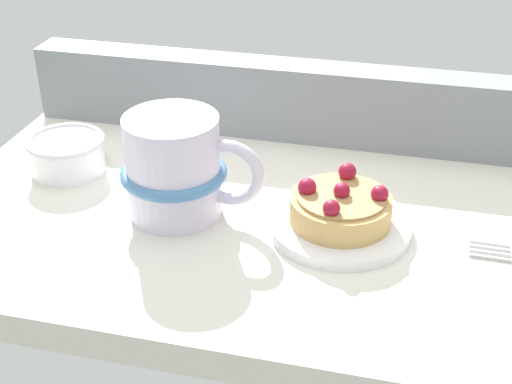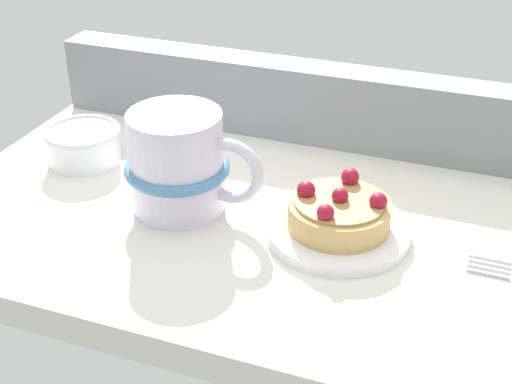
# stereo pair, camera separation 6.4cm
# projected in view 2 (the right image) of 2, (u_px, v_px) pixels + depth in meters

# --- Properties ---
(ground_plane) EXTENTS (0.67, 0.38, 0.03)m
(ground_plane) POSITION_uv_depth(u_px,v_px,m) (290.00, 230.00, 0.67)
(ground_plane) COLOR silver
(window_rail_back) EXTENTS (0.66, 0.04, 0.08)m
(window_rail_back) POSITION_uv_depth(u_px,v_px,m) (339.00, 107.00, 0.78)
(window_rail_back) COLOR gray
(window_rail_back) RESTS_ON ground_plane
(dessert_plate) EXTENTS (0.13, 0.13, 0.01)m
(dessert_plate) POSITION_uv_depth(u_px,v_px,m) (338.00, 231.00, 0.63)
(dessert_plate) COLOR white
(dessert_plate) RESTS_ON ground_plane
(raspberry_tart) EXTENTS (0.09, 0.09, 0.04)m
(raspberry_tart) POSITION_uv_depth(u_px,v_px,m) (339.00, 212.00, 0.62)
(raspberry_tart) COLOR tan
(raspberry_tart) RESTS_ON dessert_plate
(coffee_mug) EXTENTS (0.13, 0.10, 0.10)m
(coffee_mug) POSITION_uv_depth(u_px,v_px,m) (180.00, 163.00, 0.65)
(coffee_mug) COLOR silver
(coffee_mug) RESTS_ON ground_plane
(sugar_bowl) EXTENTS (0.08, 0.08, 0.04)m
(sugar_bowl) POSITION_uv_depth(u_px,v_px,m) (84.00, 144.00, 0.75)
(sugar_bowl) COLOR white
(sugar_bowl) RESTS_ON ground_plane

